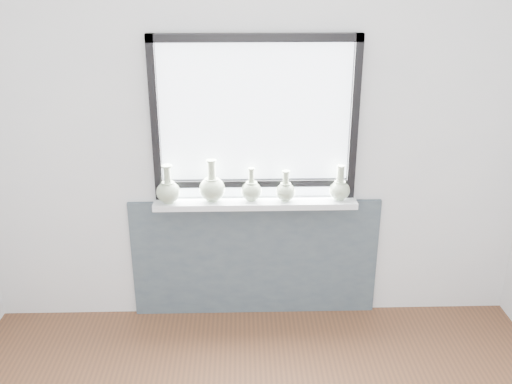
{
  "coord_description": "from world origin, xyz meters",
  "views": [
    {
      "loc": [
        -0.09,
        -1.72,
        2.33
      ],
      "look_at": [
        0.0,
        1.55,
        1.02
      ],
      "focal_mm": 40.0,
      "sensor_mm": 36.0,
      "label": 1
    }
  ],
  "objects_px": {
    "vase_c": "(251,190)",
    "vase_e": "(340,188)",
    "windowsill": "(255,203)",
    "vase_d": "(286,190)",
    "vase_a": "(168,190)",
    "vase_b": "(212,187)"
  },
  "relations": [
    {
      "from": "windowsill",
      "to": "vase_b",
      "type": "xyz_separation_m",
      "value": [
        -0.28,
        0.0,
        0.11
      ]
    },
    {
      "from": "vase_a",
      "to": "vase_d",
      "type": "distance_m",
      "value": 0.76
    },
    {
      "from": "windowsill",
      "to": "vase_d",
      "type": "relative_size",
      "value": 6.48
    },
    {
      "from": "vase_a",
      "to": "vase_b",
      "type": "distance_m",
      "value": 0.28
    },
    {
      "from": "vase_b",
      "to": "vase_e",
      "type": "height_order",
      "value": "vase_b"
    },
    {
      "from": "windowsill",
      "to": "vase_d",
      "type": "distance_m",
      "value": 0.22
    },
    {
      "from": "vase_b",
      "to": "windowsill",
      "type": "bearing_deg",
      "value": -1.0
    },
    {
      "from": "vase_d",
      "to": "vase_e",
      "type": "xyz_separation_m",
      "value": [
        0.35,
        0.01,
        0.01
      ]
    },
    {
      "from": "vase_c",
      "to": "vase_e",
      "type": "bearing_deg",
      "value": -0.44
    },
    {
      "from": "windowsill",
      "to": "vase_e",
      "type": "bearing_deg",
      "value": -0.16
    },
    {
      "from": "vase_a",
      "to": "vase_c",
      "type": "height_order",
      "value": "vase_a"
    },
    {
      "from": "vase_b",
      "to": "vase_d",
      "type": "distance_m",
      "value": 0.48
    },
    {
      "from": "windowsill",
      "to": "vase_e",
      "type": "relative_size",
      "value": 5.68
    },
    {
      "from": "vase_c",
      "to": "vase_e",
      "type": "xyz_separation_m",
      "value": [
        0.57,
        -0.0,
        0.01
      ]
    },
    {
      "from": "vase_a",
      "to": "vase_d",
      "type": "xyz_separation_m",
      "value": [
        0.76,
        0.01,
        -0.01
      ]
    },
    {
      "from": "windowsill",
      "to": "vase_c",
      "type": "height_order",
      "value": "vase_c"
    },
    {
      "from": "vase_c",
      "to": "vase_d",
      "type": "relative_size",
      "value": 1.08
    },
    {
      "from": "windowsill",
      "to": "vase_d",
      "type": "bearing_deg",
      "value": -2.87
    },
    {
      "from": "vase_e",
      "to": "windowsill",
      "type": "bearing_deg",
      "value": 179.84
    },
    {
      "from": "vase_d",
      "to": "vase_e",
      "type": "bearing_deg",
      "value": 1.34
    },
    {
      "from": "windowsill",
      "to": "vase_b",
      "type": "distance_m",
      "value": 0.3
    },
    {
      "from": "vase_a",
      "to": "vase_c",
      "type": "distance_m",
      "value": 0.54
    }
  ]
}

